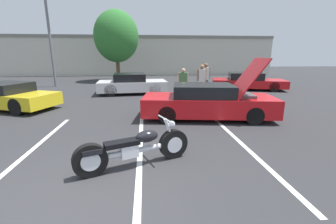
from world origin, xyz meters
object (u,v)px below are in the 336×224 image
object	(u,v)px
light_pole	(51,34)
spectator_by_show_car	(183,82)
parked_car_mid_row	(132,84)
parked_car_right_row	(247,81)
spectator_near_motorcycle	(202,78)
tree_background	(116,36)
motorcycle	(135,149)
parked_car_left_row	(8,96)
show_car_hood_open	(208,102)
spectator_midground	(206,76)

from	to	relation	value
light_pole	spectator_by_show_car	size ratio (longest dim) A/B	4.05
parked_car_mid_row	parked_car_right_row	size ratio (longest dim) A/B	0.83
light_pole	parked_car_right_row	distance (m)	14.16
parked_car_right_row	parked_car_mid_row	bearing A→B (deg)	-157.98
spectator_by_show_car	spectator_near_motorcycle	bearing A→B (deg)	19.97
light_pole	parked_car_right_row	world-z (taller)	light_pole
tree_background	motorcycle	size ratio (longest dim) A/B	2.54
parked_car_left_row	spectator_near_motorcycle	size ratio (longest dim) A/B	2.46
parked_car_right_row	spectator_by_show_car	xyz separation A→B (m)	(-4.99, -3.26, 0.43)
parked_car_left_row	parked_car_mid_row	bearing A→B (deg)	55.57
show_car_hood_open	spectator_by_show_car	distance (m)	3.52
tree_background	spectator_midground	bearing A→B (deg)	-53.68
parked_car_left_row	spectator_midground	size ratio (longest dim) A/B	2.43
parked_car_mid_row	spectator_by_show_car	bearing A→B (deg)	-44.44
parked_car_mid_row	show_car_hood_open	bearing A→B (deg)	-66.00
motorcycle	show_car_hood_open	world-z (taller)	show_car_hood_open
light_pole	motorcycle	size ratio (longest dim) A/B	2.78
motorcycle	spectator_near_motorcycle	size ratio (longest dim) A/B	1.32
tree_background	parked_car_left_row	world-z (taller)	tree_background
tree_background	show_car_hood_open	xyz separation A→B (m)	(4.75, -12.97, -3.24)
motorcycle	parked_car_mid_row	xyz separation A→B (m)	(-0.56, 9.36, 0.18)
parked_car_right_row	spectator_near_motorcycle	bearing A→B (deg)	-128.63
spectator_near_motorcycle	spectator_midground	distance (m)	1.15
show_car_hood_open	parked_car_left_row	size ratio (longest dim) A/B	1.12
parked_car_mid_row	tree_background	bearing A→B (deg)	98.25
tree_background	show_car_hood_open	world-z (taller)	tree_background
motorcycle	parked_car_right_row	bearing A→B (deg)	33.83
tree_background	motorcycle	distance (m)	17.03
parked_car_mid_row	spectator_midground	distance (m)	4.45
spectator_midground	parked_car_right_row	bearing A→B (deg)	28.13
parked_car_mid_row	spectator_near_motorcycle	distance (m)	4.33
motorcycle	parked_car_left_row	bearing A→B (deg)	112.94
tree_background	light_pole	bearing A→B (deg)	-140.13
parked_car_right_row	motorcycle	bearing A→B (deg)	-109.79
parked_car_left_row	spectator_by_show_car	world-z (taller)	spectator_by_show_car
parked_car_left_row	spectator_by_show_car	bearing A→B (deg)	29.91
show_car_hood_open	spectator_near_motorcycle	xyz separation A→B (m)	(0.70, 3.87, 0.47)
spectator_near_motorcycle	show_car_hood_open	bearing A→B (deg)	-100.24
motorcycle	spectator_by_show_car	world-z (taller)	spectator_by_show_car
light_pole	parked_car_left_row	size ratio (longest dim) A/B	1.49
spectator_by_show_car	spectator_midground	size ratio (longest dim) A/B	0.90
tree_background	show_car_hood_open	bearing A→B (deg)	-69.90
light_pole	motorcycle	distance (m)	14.88
motorcycle	show_car_hood_open	xyz separation A→B (m)	(2.58, 3.56, 0.21)
motorcycle	spectator_midground	xyz separation A→B (m)	(3.76, 8.46, 0.70)
parked_car_right_row	light_pole	bearing A→B (deg)	-176.41
spectator_midground	parked_car_left_row	bearing A→B (deg)	-164.85
parked_car_mid_row	spectator_near_motorcycle	size ratio (longest dim) A/B	2.31
light_pole	motorcycle	world-z (taller)	light_pole
show_car_hood_open	parked_car_right_row	xyz separation A→B (m)	(4.62, 6.74, -0.07)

